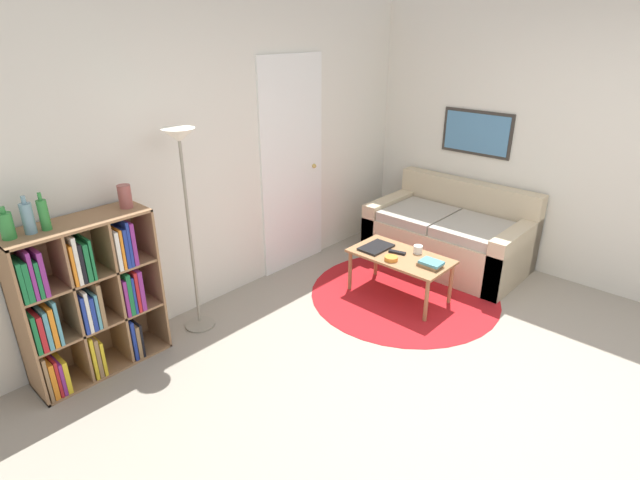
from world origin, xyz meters
The scene contains 17 objects.
ground_plane centered at (0.00, 0.00, 0.00)m, with size 14.00×14.00×0.00m, color gray.
wall_back centered at (0.03, 2.51, 1.29)m, with size 7.55×0.11×2.60m.
wall_right centered at (2.30, 1.24, 1.30)m, with size 0.08×5.48×2.60m.
rug centered at (0.94, 1.24, 0.00)m, with size 1.75×1.75×0.01m.
bookshelf centered at (-1.50, 2.29, 0.58)m, with size 0.94×0.34×1.15m.
floor_lamp centered at (-0.67, 2.21, 1.33)m, with size 0.24×0.24×1.66m.
couch centered at (1.87, 1.30, 0.29)m, with size 0.90×1.57×0.82m.
coffee_table centered at (0.88, 1.27, 0.37)m, with size 0.49×0.91×0.42m.
laptop centered at (0.86, 1.52, 0.43)m, with size 0.32×0.22×0.02m.
bowl centered at (0.74, 1.27, 0.44)m, with size 0.12×0.12×0.04m.
book_stack_on_table centered at (0.87, 0.95, 0.44)m, with size 0.14×0.20×0.05m.
cup centered at (1.03, 1.18, 0.45)m, with size 0.08×0.08×0.07m.
remote centered at (0.89, 1.31, 0.43)m, with size 0.08×0.16×0.02m.
bottle_left centered at (-1.85, 2.30, 1.24)m, with size 0.08×0.08×0.20m.
bottle_middle centered at (-1.73, 2.29, 1.25)m, with size 0.07×0.07×0.24m.
bottle_right centered at (-1.64, 2.28, 1.25)m, with size 0.06×0.06×0.24m.
vase_on_shelf centered at (-1.10, 2.29, 1.23)m, with size 0.09×0.09×0.16m.
Camera 1 is at (-2.62, -0.95, 2.34)m, focal length 28.00 mm.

